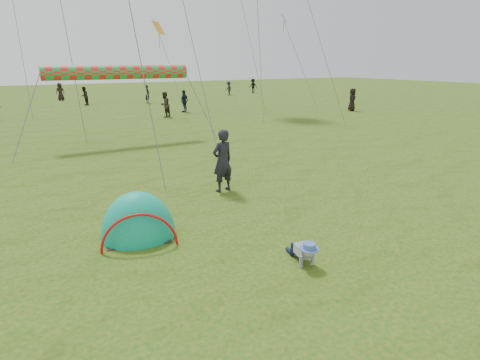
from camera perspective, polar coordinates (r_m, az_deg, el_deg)
ground at (r=8.25m, az=12.43°, el=-9.75°), size 140.00×140.00×0.00m
crawling_toddler at (r=7.43m, az=9.73°, el=-10.56°), size 0.59×0.75×0.52m
popup_tent at (r=8.75m, az=-15.12°, el=-8.31°), size 1.87×1.66×2.10m
standing_adult at (r=11.08m, az=-2.68°, el=2.92°), size 0.76×0.57×1.87m
crowd_person_1 at (r=37.61m, az=-22.63°, el=11.75°), size 0.93×1.00×1.64m
crowd_person_3 at (r=49.44m, az=1.99°, el=14.17°), size 1.14×1.30×1.75m
crowd_person_4 at (r=31.78m, az=16.72°, el=11.64°), size 1.00×1.02×1.77m
crowd_person_9 at (r=45.34m, az=-1.74°, el=13.79°), size 0.64×1.07×1.62m
crowd_person_12 at (r=37.32m, az=-13.91°, el=12.57°), size 0.68×0.74×1.69m
crowd_person_13 at (r=27.39m, az=-11.40°, el=11.20°), size 1.09×1.06×1.76m
crowd_person_14 at (r=30.01m, az=-8.47°, el=11.81°), size 1.04×0.94×1.70m
crowd_person_16 at (r=43.44m, az=-25.72°, el=12.05°), size 0.97×0.76×1.75m
rainbow_tube_kite at (r=18.95m, az=-18.02°, el=15.35°), size 6.54×0.64×0.64m
diamond_kite_2 at (r=29.34m, az=-12.32°, el=21.70°), size 1.13×1.13×0.93m
diamond_kite_4 at (r=33.74m, az=6.71°, el=23.28°), size 0.81×0.81×0.66m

